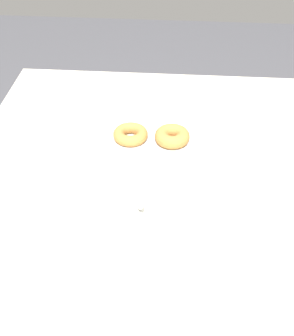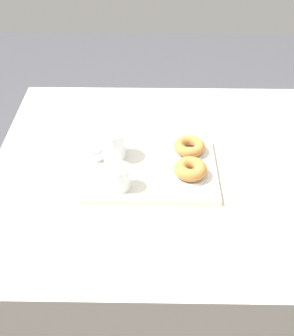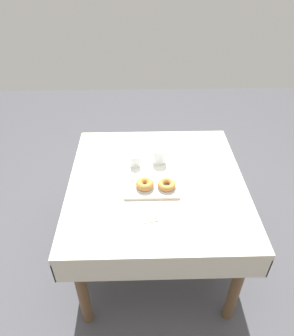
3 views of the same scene
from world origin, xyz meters
TOP-DOWN VIEW (x-y plane):
  - ground_plane at (0.00, 0.00)m, footprint 6.00×6.00m
  - dining_table at (0.00, 0.00)m, footprint 1.13×1.06m
  - serving_tray at (-0.04, -0.03)m, footprint 0.42×0.32m
  - tea_mug_left at (-0.16, 0.02)m, footprint 0.13×0.09m
  - water_glass_near at (-0.13, -0.13)m, footprint 0.07×0.07m
  - donut_plate_left at (0.08, -0.07)m, footprint 0.11×0.11m
  - sugar_donut_left at (0.08, -0.07)m, footprint 0.11×0.11m
  - donut_plate_right at (0.09, 0.05)m, footprint 0.11×0.11m
  - sugar_donut_right at (0.09, 0.05)m, footprint 0.11×0.11m
  - paper_napkin at (0.28, -0.06)m, footprint 0.14×0.12m

SIDE VIEW (x-z plane):
  - ground_plane at x=0.00m, z-range 0.00..0.00m
  - dining_table at x=0.00m, z-range 0.28..1.01m
  - paper_napkin at x=0.28m, z-range 0.74..0.75m
  - serving_tray at x=-0.04m, z-range 0.74..0.76m
  - donut_plate_left at x=0.08m, z-range 0.76..0.76m
  - donut_plate_right at x=0.09m, z-range 0.76..0.76m
  - sugar_donut_right at x=0.09m, z-range 0.76..0.80m
  - sugar_donut_left at x=0.08m, z-range 0.76..0.80m
  - water_glass_near at x=-0.13m, z-range 0.75..0.83m
  - tea_mug_left at x=-0.16m, z-range 0.75..0.85m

